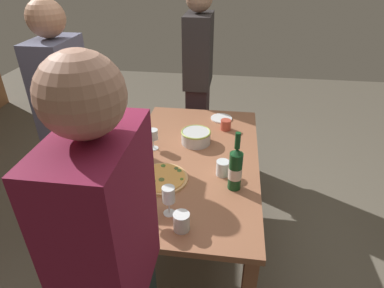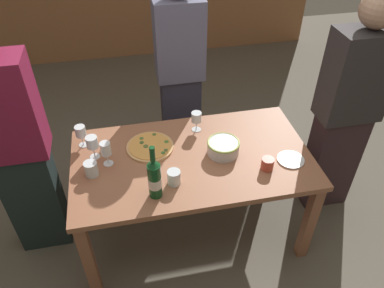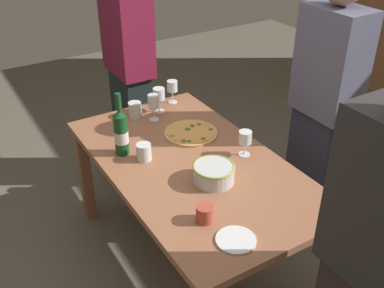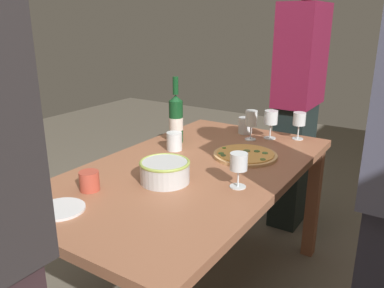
# 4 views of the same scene
# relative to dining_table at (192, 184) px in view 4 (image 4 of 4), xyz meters

# --- Properties ---
(dining_table) EXTENTS (1.60, 0.90, 0.75)m
(dining_table) POSITION_rel_dining_table_xyz_m (0.00, 0.00, 0.00)
(dining_table) COLOR #9C6244
(dining_table) RESTS_ON ground
(pizza) EXTENTS (0.33, 0.33, 0.02)m
(pizza) POSITION_rel_dining_table_xyz_m (-0.26, 0.15, 0.10)
(pizza) COLOR tan
(pizza) RESTS_ON dining_table
(serving_bowl) EXTENTS (0.22, 0.22, 0.10)m
(serving_bowl) POSITION_rel_dining_table_xyz_m (0.21, 0.00, 0.14)
(serving_bowl) COLOR silver
(serving_bowl) RESTS_ON dining_table
(wine_bottle) EXTENTS (0.08, 0.08, 0.37)m
(wine_bottle) POSITION_rel_dining_table_xyz_m (-0.28, -0.29, 0.23)
(wine_bottle) COLOR #144520
(wine_bottle) RESTS_ON dining_table
(wine_glass_near_pizza) EXTENTS (0.07, 0.07, 0.15)m
(wine_glass_near_pizza) POSITION_rel_dining_table_xyz_m (0.09, 0.29, 0.20)
(wine_glass_near_pizza) COLOR white
(wine_glass_near_pizza) RESTS_ON dining_table
(wine_glass_by_bottle) EXTENTS (0.07, 0.07, 0.16)m
(wine_glass_by_bottle) POSITION_rel_dining_table_xyz_m (-0.72, 0.28, 0.21)
(wine_glass_by_bottle) COLOR white
(wine_glass_by_bottle) RESTS_ON dining_table
(wine_glass_far_left) EXTENTS (0.07, 0.07, 0.17)m
(wine_glass_far_left) POSITION_rel_dining_table_xyz_m (-0.55, 0.05, 0.21)
(wine_glass_far_left) COLOR white
(wine_glass_far_left) RESTS_ON dining_table
(wine_glass_far_right) EXTENTS (0.08, 0.08, 0.17)m
(wine_glass_far_right) POSITION_rel_dining_table_xyz_m (-0.64, 0.13, 0.21)
(wine_glass_far_right) COLOR white
(wine_glass_far_right) RESTS_ON dining_table
(cup_amber) EXTENTS (0.09, 0.09, 0.10)m
(cup_amber) POSITION_rel_dining_table_xyz_m (-0.66, -0.04, 0.14)
(cup_amber) COLOR white
(cup_amber) RESTS_ON dining_table
(cup_ceramic) EXTENTS (0.08, 0.08, 0.08)m
(cup_ceramic) POSITION_rel_dining_table_xyz_m (0.45, -0.21, 0.13)
(cup_ceramic) COLOR #BE4937
(cup_ceramic) RESTS_ON dining_table
(cup_spare) EXTENTS (0.08, 0.08, 0.10)m
(cup_spare) POSITION_rel_dining_table_xyz_m (-0.16, -0.22, 0.14)
(cup_spare) COLOR white
(cup_spare) RESTS_ON dining_table
(side_plate) EXTENTS (0.18, 0.18, 0.01)m
(side_plate) POSITION_rel_dining_table_xyz_m (0.64, -0.16, 0.10)
(side_plate) COLOR white
(side_plate) RESTS_ON dining_table
(person_host) EXTENTS (0.41, 0.24, 1.76)m
(person_host) POSITION_rel_dining_table_xyz_m (-1.10, 0.14, 0.25)
(person_host) COLOR #1C2726
(person_host) RESTS_ON ground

